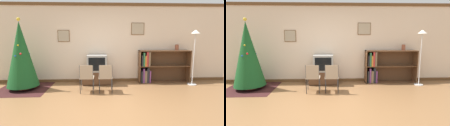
# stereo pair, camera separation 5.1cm
# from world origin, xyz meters

# --- Properties ---
(ground_plane) EXTENTS (24.00, 24.00, 0.00)m
(ground_plane) POSITION_xyz_m (0.00, 0.00, 0.00)
(ground_plane) COLOR brown
(wall_back) EXTENTS (8.89, 0.11, 2.70)m
(wall_back) POSITION_xyz_m (0.00, 2.41, 1.35)
(wall_back) COLOR beige
(wall_back) RESTS_ON ground_plane
(area_rug) EXTENTS (1.52, 1.53, 0.01)m
(area_rug) POSITION_xyz_m (-2.43, 1.63, 0.00)
(area_rug) COLOR #381919
(area_rug) RESTS_ON ground_plane
(christmas_tree) EXTENTS (0.92, 0.92, 2.13)m
(christmas_tree) POSITION_xyz_m (-2.43, 1.63, 1.07)
(christmas_tree) COLOR maroon
(christmas_tree) RESTS_ON area_rug
(tv_console) EXTENTS (0.96, 0.53, 0.44)m
(tv_console) POSITION_xyz_m (-0.19, 2.08, 0.22)
(tv_console) COLOR #412A1A
(tv_console) RESTS_ON ground_plane
(television) EXTENTS (0.64, 0.51, 0.55)m
(television) POSITION_xyz_m (-0.19, 2.08, 0.72)
(television) COLOR #9E9E99
(television) RESTS_ON tv_console
(folding_chair_left) EXTENTS (0.40, 0.40, 0.82)m
(folding_chair_left) POSITION_xyz_m (-0.46, 1.16, 0.47)
(folding_chair_left) COLOR tan
(folding_chair_left) RESTS_ON ground_plane
(folding_chair_right) EXTENTS (0.40, 0.40, 0.82)m
(folding_chair_right) POSITION_xyz_m (0.07, 1.16, 0.47)
(folding_chair_right) COLOR tan
(folding_chair_right) RESTS_ON ground_plane
(bookshelf) EXTENTS (1.75, 0.36, 1.12)m
(bookshelf) POSITION_xyz_m (1.82, 2.18, 0.53)
(bookshelf) COLOR brown
(bookshelf) RESTS_ON ground_plane
(vase) EXTENTS (0.12, 0.12, 0.20)m
(vase) POSITION_xyz_m (2.53, 2.17, 1.22)
(vase) COLOR brown
(vase) RESTS_ON bookshelf
(standing_lamp) EXTENTS (0.28, 0.28, 1.81)m
(standing_lamp) POSITION_xyz_m (2.96, 1.82, 1.39)
(standing_lamp) COLOR silver
(standing_lamp) RESTS_ON ground_plane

